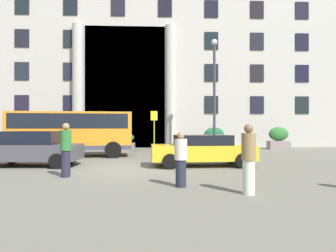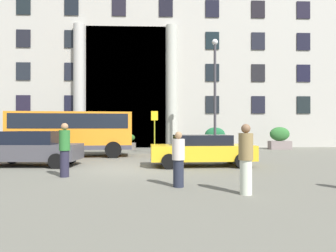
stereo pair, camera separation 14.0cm
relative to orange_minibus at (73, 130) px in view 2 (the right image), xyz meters
name	(u,v)px [view 2 (the right image)]	position (x,y,z in m)	size (l,w,h in m)	color
ground_plane	(127,171)	(3.66, -5.50, -1.60)	(80.00, 64.00, 0.12)	#605F55
office_building_facade	(145,62)	(3.65, 11.97, 6.59)	(34.06, 9.72, 16.28)	#ADAAA1
orange_minibus	(73,130)	(0.00, 0.00, 0.00)	(6.91, 3.07, 2.55)	orange
bus_stop_sign	(155,127)	(4.69, 2.09, 0.15)	(0.44, 0.08, 2.74)	#939C1D
hedge_planter_entrance_right	(215,139)	(9.28, 5.21, -0.73)	(1.61, 0.75, 1.68)	#6E5F5B
hedge_planter_far_west	(280,138)	(14.27, 5.18, -0.72)	(1.60, 0.78, 1.71)	gray
hedge_planter_far_east	(121,141)	(2.14, 5.31, -0.91)	(2.18, 0.83, 1.30)	#70685D
hedge_planter_east	(53,140)	(-2.78, 4.90, -0.80)	(1.62, 0.75, 1.54)	gray
parked_compact_extra	(202,150)	(6.78, -4.57, -0.83)	(4.47, 2.06, 1.35)	gold
parked_sedan_second	(33,148)	(-0.56, -4.23, -0.77)	(4.05, 2.09, 1.51)	#444349
motorcycle_far_end	(174,151)	(5.70, -2.36, -1.08)	(2.08, 0.55, 0.89)	black
pedestrian_man_red_shirt	(246,159)	(7.05, -10.11, -0.64)	(0.36, 0.36, 1.77)	beige
pedestrian_child_trailing	(178,159)	(5.43, -9.09, -0.76)	(0.36, 0.36, 1.56)	#212534
pedestrian_man_crossing	(65,150)	(1.70, -7.24, -0.61)	(0.36, 0.36, 1.83)	#232234
lamppost_plaza_centre	(215,86)	(8.82, 2.87, 2.95)	(0.40, 0.40, 7.72)	#38363C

